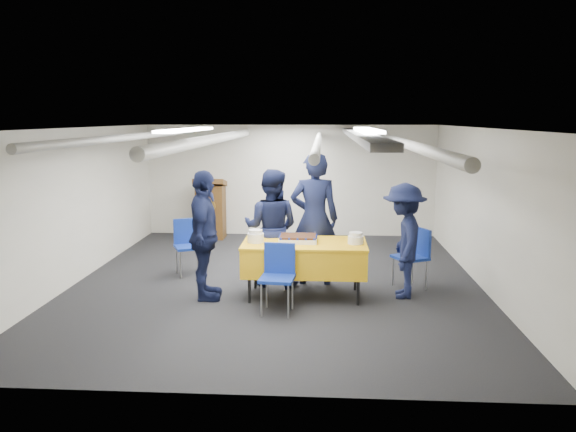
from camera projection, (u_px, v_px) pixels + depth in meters
The scene contains 14 objects.
ground at pixel (277, 282), 8.46m from camera, with size 7.00×7.00×0.00m, color black.
room_shell at pixel (285, 160), 8.54m from camera, with size 6.00×7.00×2.30m.
serving_table at pixel (304, 257), 7.69m from camera, with size 1.68×0.90×0.77m.
sheet_cake at pixel (298, 238), 7.68m from camera, with size 0.53×0.41×0.09m.
plate_stack_left at pixel (256, 236), 7.63m from camera, with size 0.22×0.22×0.18m.
plate_stack_right at pixel (356, 238), 7.55m from camera, with size 0.21×0.21×0.16m.
podium at pixel (211, 209), 11.44m from camera, with size 0.62×0.53×1.25m.
chair_near at pixel (278, 271), 7.12m from camera, with size 0.46×0.46×0.87m.
chair_right at pixel (415, 252), 8.13m from camera, with size 0.56×0.56×0.87m.
chair_left at pixel (188, 241), 8.85m from camera, with size 0.56×0.56×0.87m.
sailor_a at pixel (314, 219), 8.25m from camera, with size 0.71×0.47×1.96m, color black.
sailor_b at pixel (271, 228), 8.19m from camera, with size 0.84×0.65×1.72m, color black.
sailor_c at pixel (204, 236), 7.54m from camera, with size 1.03×0.43×1.76m, color black.
sailor_d at pixel (404, 241), 7.65m from camera, with size 1.02×0.59×1.58m, color black.
Camera 1 is at (0.67, -8.13, 2.45)m, focal length 35.00 mm.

